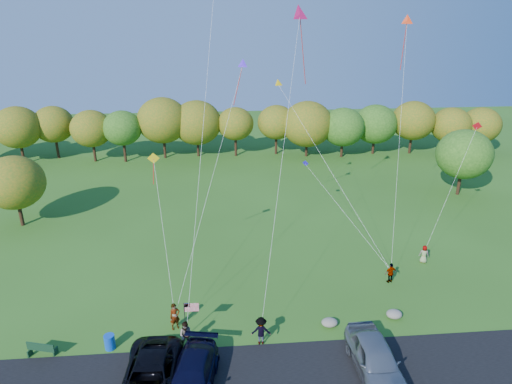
% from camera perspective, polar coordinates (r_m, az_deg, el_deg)
% --- Properties ---
extents(ground, '(140.00, 140.00, 0.00)m').
position_cam_1_polar(ground, '(30.78, 1.60, -17.33)').
color(ground, '#2B5819').
rests_on(ground, ground).
extents(asphalt_lane, '(44.00, 6.00, 0.06)m').
position_cam_1_polar(asphalt_lane, '(27.80, 2.61, -22.46)').
color(asphalt_lane, black).
rests_on(asphalt_lane, ground).
extents(treeline, '(76.98, 27.94, 8.35)m').
position_cam_1_polar(treeline, '(61.56, -3.58, 7.91)').
color(treeline, '#361F13').
rests_on(treeline, ground).
extents(minivan_dark, '(3.30, 6.61, 1.80)m').
position_cam_1_polar(minivan_dark, '(27.09, -13.15, -21.88)').
color(minivan_dark, black).
rests_on(minivan_dark, asphalt_lane).
extents(minivan_navy, '(3.37, 6.15, 1.69)m').
position_cam_1_polar(minivan_navy, '(26.85, -8.04, -22.07)').
color(minivan_navy, black).
rests_on(minivan_navy, asphalt_lane).
extents(minivan_silver, '(2.46, 5.84, 1.97)m').
position_cam_1_polar(minivan_silver, '(28.31, 14.71, -19.55)').
color(minivan_silver, gray).
rests_on(minivan_silver, asphalt_lane).
extents(flyer_a, '(0.82, 0.70, 1.89)m').
position_cam_1_polar(flyer_a, '(31.09, -10.11, -15.07)').
color(flyer_a, '#4C4C59').
rests_on(flyer_a, ground).
extents(flyer_b, '(0.99, 0.82, 1.86)m').
position_cam_1_polar(flyer_b, '(29.53, -8.70, -17.27)').
color(flyer_b, '#4C4C59').
rests_on(flyer_b, ground).
extents(flyer_c, '(1.26, 0.78, 1.88)m').
position_cam_1_polar(flyer_c, '(29.52, 0.63, -16.95)').
color(flyer_c, '#4C4C59').
rests_on(flyer_c, ground).
extents(flyer_d, '(1.03, 0.61, 1.64)m').
position_cam_1_polar(flyer_d, '(36.68, 16.49, -9.68)').
color(flyer_d, '#4C4C59').
rests_on(flyer_d, ground).
extents(flyer_e, '(0.86, 0.69, 1.53)m').
position_cam_1_polar(flyer_e, '(40.26, 20.26, -7.30)').
color(flyer_e, '#4C4C59').
rests_on(flyer_e, ground).
extents(park_bench, '(1.76, 0.73, 0.99)m').
position_cam_1_polar(park_bench, '(31.64, -25.26, -17.32)').
color(park_bench, '#12331D').
rests_on(park_bench, ground).
extents(trash_barrel, '(0.64, 0.64, 0.96)m').
position_cam_1_polar(trash_barrel, '(30.79, -17.83, -17.41)').
color(trash_barrel, '#0C43BF').
rests_on(trash_barrel, ground).
extents(flag_assembly, '(0.94, 0.61, 2.54)m').
position_cam_1_polar(flag_assembly, '(29.75, -8.39, -14.54)').
color(flag_assembly, black).
rests_on(flag_assembly, ground).
extents(boulder_near, '(1.08, 0.85, 0.54)m').
position_cam_1_polar(boulder_near, '(31.63, 9.18, -15.80)').
color(boulder_near, gray).
rests_on(boulder_near, ground).
extents(boulder_far, '(1.07, 0.89, 0.56)m').
position_cam_1_polar(boulder_far, '(33.29, 16.89, -14.40)').
color(boulder_far, gray).
rests_on(boulder_far, ground).
extents(kites_aloft, '(24.76, 10.74, 20.84)m').
position_cam_1_polar(kites_aloft, '(36.63, 3.97, 20.83)').
color(kites_aloft, '#C71654').
rests_on(kites_aloft, ground).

